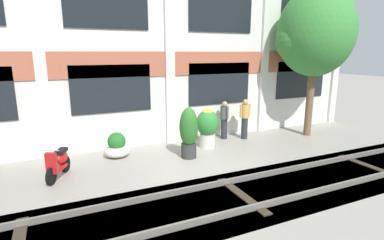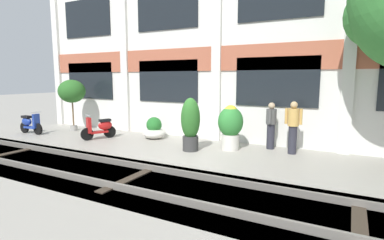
{
  "view_description": "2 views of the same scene",
  "coord_description": "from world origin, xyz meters",
  "px_view_note": "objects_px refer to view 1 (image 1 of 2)",
  "views": [
    {
      "loc": [
        -3.98,
        -8.05,
        3.53
      ],
      "look_at": [
        0.19,
        1.15,
        1.23
      ],
      "focal_mm": 28.0,
      "sensor_mm": 36.0,
      "label": 1
    },
    {
      "loc": [
        4.53,
        -7.64,
        2.37
      ],
      "look_at": [
        -0.25,
        1.31,
        0.95
      ],
      "focal_mm": 28.0,
      "sensor_mm": 36.0,
      "label": 2
    }
  ],
  "objects_px": {
    "potted_plant_ribbed_drum": "(207,125)",
    "scooter_second_parked": "(59,163)",
    "potted_plant_stone_basin": "(189,131)",
    "potted_plant_wide_bowl": "(117,147)",
    "resident_by_doorway": "(245,118)",
    "resident_watching_tracks": "(224,119)",
    "broadleaf_tree": "(316,35)"
  },
  "relations": [
    {
      "from": "resident_watching_tracks",
      "to": "potted_plant_ribbed_drum",
      "type": "bearing_deg",
      "value": 30.48
    },
    {
      "from": "broadleaf_tree",
      "to": "potted_plant_stone_basin",
      "type": "xyz_separation_m",
      "value": [
        -5.85,
        -0.49,
        -3.28
      ]
    },
    {
      "from": "potted_plant_wide_bowl",
      "to": "resident_watching_tracks",
      "type": "height_order",
      "value": "resident_watching_tracks"
    },
    {
      "from": "broadleaf_tree",
      "to": "resident_by_doorway",
      "type": "bearing_deg",
      "value": 166.79
    },
    {
      "from": "potted_plant_wide_bowl",
      "to": "scooter_second_parked",
      "type": "relative_size",
      "value": 0.69
    },
    {
      "from": "potted_plant_ribbed_drum",
      "to": "resident_by_doorway",
      "type": "bearing_deg",
      "value": 11.49
    },
    {
      "from": "potted_plant_wide_bowl",
      "to": "scooter_second_parked",
      "type": "xyz_separation_m",
      "value": [
        -1.83,
        -1.05,
        0.09
      ]
    },
    {
      "from": "potted_plant_ribbed_drum",
      "to": "scooter_second_parked",
      "type": "height_order",
      "value": "potted_plant_ribbed_drum"
    },
    {
      "from": "potted_plant_stone_basin",
      "to": "scooter_second_parked",
      "type": "distance_m",
      "value": 4.09
    },
    {
      "from": "potted_plant_stone_basin",
      "to": "resident_by_doorway",
      "type": "xyz_separation_m",
      "value": [
        3.03,
        1.15,
        -0.05
      ]
    },
    {
      "from": "broadleaf_tree",
      "to": "potted_plant_stone_basin",
      "type": "relative_size",
      "value": 3.49
    },
    {
      "from": "resident_by_doorway",
      "to": "potted_plant_wide_bowl",
      "type": "bearing_deg",
      "value": -92.9
    },
    {
      "from": "potted_plant_wide_bowl",
      "to": "resident_by_doorway",
      "type": "relative_size",
      "value": 0.53
    },
    {
      "from": "potted_plant_stone_basin",
      "to": "potted_plant_wide_bowl",
      "type": "distance_m",
      "value": 2.54
    },
    {
      "from": "potted_plant_wide_bowl",
      "to": "resident_by_doorway",
      "type": "distance_m",
      "value": 5.28
    },
    {
      "from": "potted_plant_ribbed_drum",
      "to": "resident_by_doorway",
      "type": "xyz_separation_m",
      "value": [
        1.93,
        0.39,
        0.04
      ]
    },
    {
      "from": "potted_plant_stone_basin",
      "to": "resident_watching_tracks",
      "type": "bearing_deg",
      "value": 33.5
    },
    {
      "from": "scooter_second_parked",
      "to": "resident_by_doorway",
      "type": "relative_size",
      "value": 0.77
    },
    {
      "from": "potted_plant_ribbed_drum",
      "to": "potted_plant_wide_bowl",
      "type": "bearing_deg",
      "value": 174.42
    },
    {
      "from": "potted_plant_ribbed_drum",
      "to": "scooter_second_parked",
      "type": "relative_size",
      "value": 1.16
    },
    {
      "from": "resident_watching_tracks",
      "to": "broadleaf_tree",
      "type": "bearing_deg",
      "value": 162.16
    },
    {
      "from": "broadleaf_tree",
      "to": "resident_watching_tracks",
      "type": "xyz_separation_m",
      "value": [
        -3.58,
        1.01,
        -3.38
      ]
    },
    {
      "from": "broadleaf_tree",
      "to": "potted_plant_wide_bowl",
      "type": "distance_m",
      "value": 8.97
    },
    {
      "from": "resident_by_doorway",
      "to": "potted_plant_stone_basin",
      "type": "bearing_deg",
      "value": -72.91
    },
    {
      "from": "resident_watching_tracks",
      "to": "potted_plant_stone_basin",
      "type": "bearing_deg",
      "value": 31.41
    },
    {
      "from": "potted_plant_stone_basin",
      "to": "resident_by_doorway",
      "type": "bearing_deg",
      "value": 20.74
    },
    {
      "from": "potted_plant_stone_basin",
      "to": "potted_plant_wide_bowl",
      "type": "height_order",
      "value": "potted_plant_stone_basin"
    },
    {
      "from": "potted_plant_ribbed_drum",
      "to": "broadleaf_tree",
      "type": "bearing_deg",
      "value": -3.23
    },
    {
      "from": "potted_plant_stone_basin",
      "to": "resident_by_doorway",
      "type": "distance_m",
      "value": 3.24
    },
    {
      "from": "scooter_second_parked",
      "to": "resident_watching_tracks",
      "type": "bearing_deg",
      "value": 128.44
    },
    {
      "from": "potted_plant_ribbed_drum",
      "to": "scooter_second_parked",
      "type": "xyz_separation_m",
      "value": [
        -5.16,
        -0.73,
        -0.41
      ]
    },
    {
      "from": "scooter_second_parked",
      "to": "resident_watching_tracks",
      "type": "height_order",
      "value": "resident_watching_tracks"
    }
  ]
}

